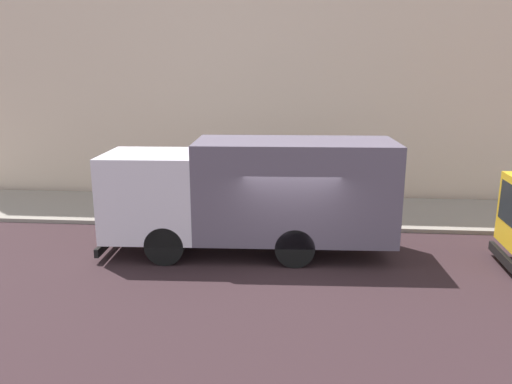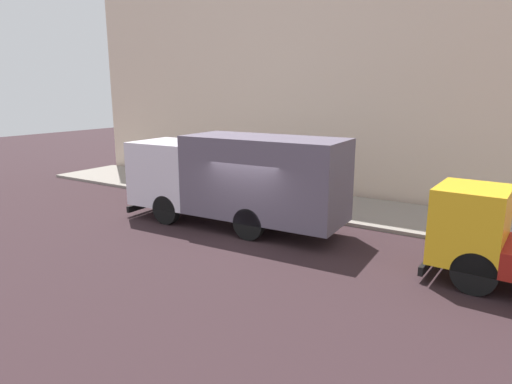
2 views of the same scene
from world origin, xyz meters
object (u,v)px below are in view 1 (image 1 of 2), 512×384
pedestrian_standing (211,186)px  street_sign_post (314,178)px  pedestrian_walking (271,196)px  traffic_cone_orange (146,205)px  large_utility_truck (252,192)px

pedestrian_standing → street_sign_post: street_sign_post is taller
pedestrian_walking → traffic_cone_orange: bearing=-17.8°
traffic_cone_orange → pedestrian_standing: bearing=-65.6°
pedestrian_standing → street_sign_post: size_ratio=0.61×
pedestrian_walking → large_utility_truck: bearing=69.4°
pedestrian_walking → pedestrian_standing: 2.69m
pedestrian_walking → traffic_cone_orange: pedestrian_walking is taller
pedestrian_standing → traffic_cone_orange: 2.45m
large_utility_truck → street_sign_post: large_utility_truck is taller
traffic_cone_orange → large_utility_truck: bearing=-127.6°
pedestrian_walking → pedestrian_standing: (1.42, 2.29, -0.03)m
traffic_cone_orange → street_sign_post: street_sign_post is taller
pedestrian_standing → pedestrian_walking: bearing=-16.3°
pedestrian_walking → traffic_cone_orange: (0.43, 4.47, -0.56)m
street_sign_post → pedestrian_walking: bearing=87.4°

